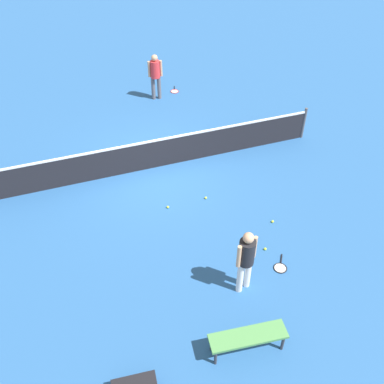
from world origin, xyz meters
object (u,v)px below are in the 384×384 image
Objects in this scene: tennis_ball_near_player at (273,221)px; tennis_ball_midcourt at (265,249)px; tennis_ball_by_net at (168,207)px; courtside_bench at (248,337)px; tennis_ball_baseline at (206,198)px; tennis_racket_near_player at (280,267)px; player_far_side at (155,73)px; tennis_racket_far_player at (175,91)px; player_near_side at (246,257)px.

tennis_ball_near_player is 1.00m from tennis_ball_midcourt.
courtside_bench reaches higher than tennis_ball_by_net.
courtside_bench reaches higher than tennis_ball_baseline.
tennis_ball_near_player reaches higher than tennis_racket_near_player.
player_far_side is 1.32m from tennis_racket_far_player.
tennis_ball_by_net is (-2.39, 1.42, 0.00)m from tennis_ball_near_player.
player_near_side is 2.47m from tennis_ball_near_player.
tennis_racket_near_player is 0.96× the size of tennis_racket_far_player.
tennis_ball_midcourt is at bearing -51.13° from tennis_ball_by_net.
tennis_racket_near_player and tennis_racket_far_player have the same top height.
player_far_side reaches higher than courtside_bench.
tennis_racket_near_player is 9.16m from tennis_racket_far_player.
courtside_bench is at bearing -86.55° from tennis_ball_by_net.
tennis_ball_by_net reaches higher than tennis_racket_far_player.
tennis_ball_midcourt is (-0.09, 0.61, 0.02)m from tennis_racket_near_player.
tennis_ball_baseline is (-0.69, 2.23, 0.00)m from tennis_ball_midcourt.
courtside_bench is (-0.54, -1.37, -0.59)m from player_near_side.
tennis_ball_near_player is at bearing 52.21° from tennis_ball_midcourt.
tennis_ball_midcourt is 2.33m from tennis_ball_baseline.
courtside_bench is (-1.12, -10.42, -0.59)m from player_far_side.
player_near_side reaches higher than tennis_ball_baseline.
tennis_racket_far_player is 9.20× the size of tennis_ball_by_net.
tennis_ball_by_net is 1.09m from tennis_ball_baseline.
tennis_racket_far_player is 6.70m from tennis_ball_by_net.
tennis_ball_midcourt is (0.40, -8.22, -0.98)m from player_far_side.
tennis_ball_midcourt is 2.70m from courtside_bench.
tennis_ball_by_net is (-0.81, 3.04, -0.98)m from player_near_side.
player_far_side is 8.90m from tennis_racket_near_player.
courtside_bench is (-1.60, -1.59, 0.40)m from tennis_racket_near_player.
tennis_racket_far_player is 7.76m from tennis_ball_near_player.
tennis_ball_baseline reaches higher than tennis_racket_near_player.
player_near_side is 3.22m from tennis_ball_baseline.
tennis_ball_by_net is 1.00× the size of tennis_ball_baseline.
player_near_side is at bearing -95.38° from tennis_ball_baseline.
tennis_ball_near_player is at bearing -30.73° from tennis_ball_by_net.
tennis_ball_by_net is at bearing -179.18° from tennis_ball_baseline.
tennis_racket_near_player is at bearing -92.01° from tennis_racket_far_player.
tennis_racket_far_player is at bearing 91.50° from tennis_ball_near_player.
tennis_ball_midcourt is at bearing 55.39° from courtside_bench.
tennis_ball_near_player is at bearing 54.52° from courtside_bench.
player_far_side is at bearing 77.03° from tennis_ball_by_net.
tennis_racket_near_player is at bearing -110.59° from tennis_ball_near_player.
player_near_side is 1.00× the size of player_far_side.
tennis_ball_by_net reaches higher than tennis_racket_near_player.
player_far_side is at bearing 92.77° from tennis_ball_midcourt.
tennis_racket_near_player is at bearing -74.70° from tennis_ball_baseline.
tennis_racket_far_player is 9.20× the size of tennis_ball_baseline.
courtside_bench is at bearing -100.60° from tennis_ball_baseline.
player_near_side is 1.47m from tennis_racket_near_player.
tennis_racket_near_player is 8.81× the size of tennis_ball_near_player.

